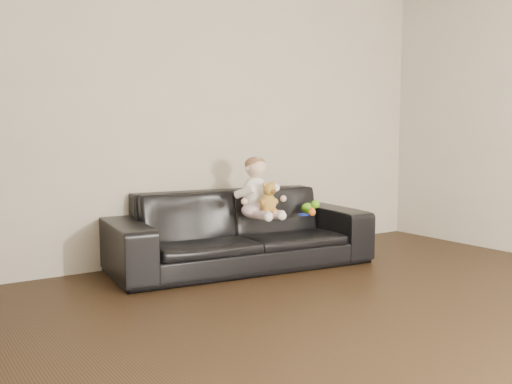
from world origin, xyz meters
TOP-DOWN VIEW (x-y plane):
  - floor at (0.00, 0.00)m, footprint 5.50×5.50m
  - wall_back at (0.00, 2.75)m, footprint 5.00×0.00m
  - sofa at (0.06, 2.25)m, footprint 2.26×1.08m
  - baby at (0.15, 2.13)m, footprint 0.36×0.44m
  - teddy_bear at (0.16, 1.97)m, footprint 0.17×0.17m
  - toy_green at (0.70, 2.14)m, footprint 0.13×0.15m
  - toy_rattle at (0.62, 1.99)m, footprint 0.08×0.08m
  - toy_blue_disc at (0.59, 2.06)m, footprint 0.13×0.13m

SIDE VIEW (x-z plane):
  - floor at x=0.00m, z-range 0.00..0.00m
  - sofa at x=0.06m, z-range 0.00..0.64m
  - toy_blue_disc at x=0.59m, z-range 0.42..0.43m
  - toy_rattle at x=0.62m, z-range 0.42..0.48m
  - toy_green at x=0.70m, z-range 0.42..0.51m
  - teddy_bear at x=0.16m, z-range 0.48..0.73m
  - baby at x=0.15m, z-range 0.39..0.90m
  - wall_back at x=0.00m, z-range -1.20..3.80m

